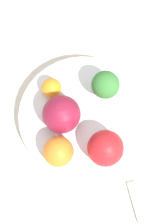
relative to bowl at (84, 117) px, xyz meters
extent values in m
plane|color=gray|center=(0.00, 0.00, -0.03)|extent=(6.00, 6.00, 0.00)
cube|color=beige|center=(0.00, 0.00, -0.02)|extent=(1.20, 1.20, 0.02)
cylinder|color=white|center=(0.00, 0.00, 0.00)|extent=(0.22, 0.22, 0.03)
cylinder|color=#8CB76B|center=(0.00, -0.05, 0.02)|extent=(0.02, 0.02, 0.02)
sphere|color=#387A33|center=(0.00, -0.05, 0.05)|extent=(0.05, 0.05, 0.05)
sphere|color=red|center=(-0.07, 0.03, 0.04)|extent=(0.06, 0.06, 0.06)
sphere|color=maroon|center=(0.02, 0.03, 0.04)|extent=(0.06, 0.06, 0.06)
sphere|color=orange|center=(0.07, 0.01, 0.03)|extent=(0.03, 0.03, 0.03)
sphere|color=orange|center=(-0.02, 0.08, 0.04)|extent=(0.05, 0.05, 0.05)
cube|color=silver|center=(-0.16, 0.05, -0.01)|extent=(0.06, 0.05, 0.01)
camera|label=1|loc=(-0.15, 0.16, 0.61)|focal=60.00mm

